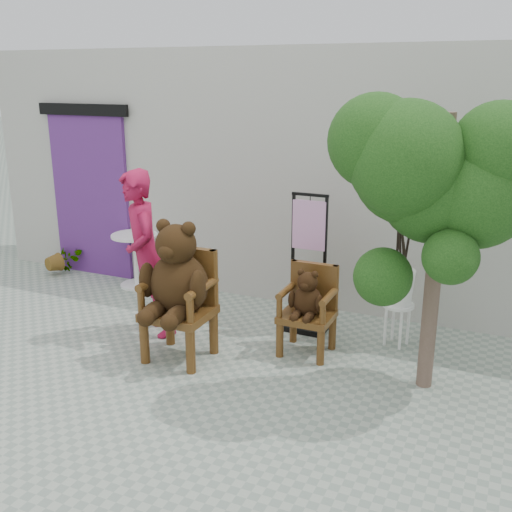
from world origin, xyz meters
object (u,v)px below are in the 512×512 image
at_px(chair_small, 308,302).
at_px(stool_bucket, 400,286).
at_px(display_stand, 308,279).
at_px(cafe_table, 135,254).
at_px(chair_big, 178,283).
at_px(person, 149,255).
at_px(tree, 444,174).

height_order(chair_small, stool_bucket, stool_bucket).
height_order(display_stand, stool_bucket, display_stand).
bearing_deg(chair_small, cafe_table, 160.92).
height_order(chair_big, chair_small, chair_big).
distance_m(person, stool_bucket, 2.59).
distance_m(display_stand, stool_bucket, 0.97).
relative_size(chair_big, display_stand, 0.92).
bearing_deg(cafe_table, tree, -18.65).
relative_size(chair_small, cafe_table, 1.26).
bearing_deg(stool_bucket, chair_small, -146.78).
relative_size(chair_small, person, 0.50).
relative_size(chair_small, stool_bucket, 0.61).
height_order(person, display_stand, person).
relative_size(chair_small, tree, 0.35).
distance_m(chair_big, person, 0.69).
relative_size(person, cafe_table, 2.52).
xyz_separation_m(chair_big, cafe_table, (-1.61, 1.58, -0.34)).
relative_size(cafe_table, display_stand, 0.47).
distance_m(chair_small, person, 1.73).
relative_size(cafe_table, tree, 0.27).
height_order(person, tree, tree).
bearing_deg(chair_big, tree, 6.10).
xyz_separation_m(person, display_stand, (1.49, 0.78, -0.30)).
bearing_deg(stool_bucket, chair_big, -148.53).
relative_size(person, stool_bucket, 1.22).
bearing_deg(person, cafe_table, 176.80).
height_order(display_stand, tree, tree).
bearing_deg(stool_bucket, person, -162.28).
distance_m(chair_big, chair_small, 1.30).
bearing_deg(person, chair_small, 55.27).
xyz_separation_m(chair_small, cafe_table, (-2.71, 0.94, -0.09)).
bearing_deg(display_stand, tree, -32.17).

